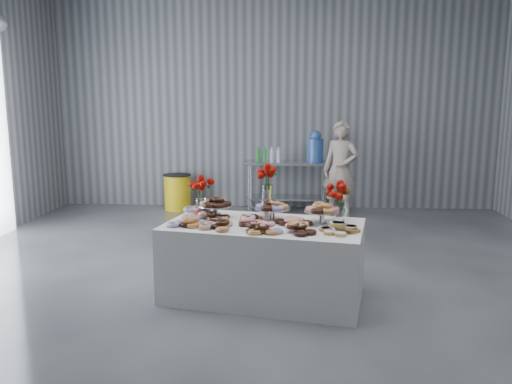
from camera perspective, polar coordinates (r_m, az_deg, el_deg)
ground at (r=5.08m, az=0.52°, el=-12.00°), size 9.00×9.00×0.00m
room_walls at (r=4.85m, az=-2.78°, el=18.72°), size 8.04×9.04×4.02m
display_table at (r=4.99m, az=0.90°, el=-7.84°), size 2.06×1.34×0.75m
prep_table at (r=8.89m, az=3.48°, el=1.72°), size 1.50×0.60×0.90m
donut_mounds at (r=4.83m, az=0.88°, el=-3.27°), size 1.92×1.13×0.09m
cake_stand_left at (r=5.15m, az=-4.64°, el=-1.37°), size 0.36×0.36×0.17m
cake_stand_mid at (r=4.99m, az=1.89°, el=-1.72°), size 0.36×0.36×0.17m
cake_stand_right at (r=4.90m, az=7.60°, el=-2.01°), size 0.36×0.36×0.17m
danish_pile at (r=4.61m, az=9.57°, el=-3.92°), size 0.48×0.48×0.11m
bouquet_left at (r=5.28m, az=-6.35°, el=0.62°), size 0.26×0.26×0.42m
bouquet_right at (r=5.00m, az=9.56°, el=0.01°), size 0.26×0.26×0.42m
bouquet_center at (r=5.16m, az=1.32°, el=1.38°), size 0.26×0.26×0.57m
water_jug at (r=8.84m, az=6.77°, el=5.08°), size 0.28×0.28×0.55m
drink_bottles at (r=8.75m, az=1.41°, el=4.34°), size 0.54×0.08×0.27m
person at (r=8.52m, az=9.63°, el=2.54°), size 0.69×0.58×1.63m
trash_barrel at (r=9.16m, az=-8.97°, el=0.00°), size 0.50×0.50×0.65m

